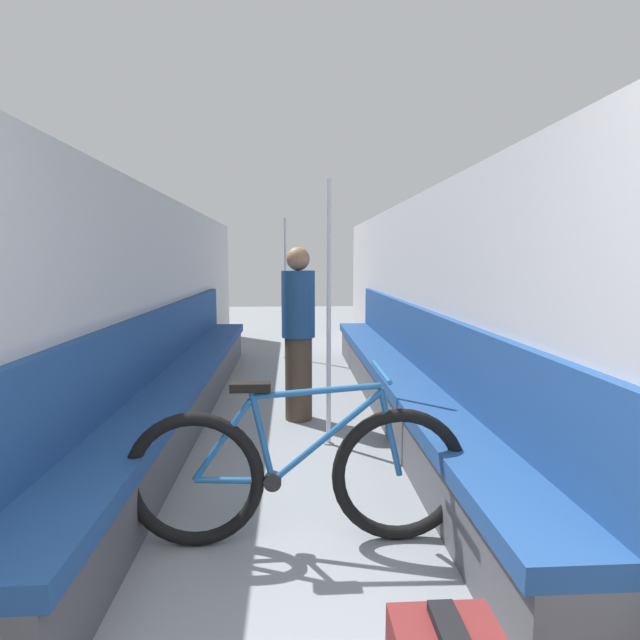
{
  "coord_description": "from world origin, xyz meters",
  "views": [
    {
      "loc": [
        -0.0,
        -0.55,
        1.46
      ],
      "look_at": [
        0.16,
        2.31,
        1.11
      ],
      "focal_mm": 28.0,
      "sensor_mm": 36.0,
      "label": 1
    }
  ],
  "objects_px": {
    "bench_seat_row_right": "(400,381)",
    "grab_pole_far": "(285,291)",
    "grab_pole_near": "(329,319)",
    "bicycle": "(298,474)",
    "bench_seat_row_left": "(182,384)",
    "passenger_standing": "(298,332)"
  },
  "relations": [
    {
      "from": "bench_seat_row_left",
      "to": "grab_pole_near",
      "type": "distance_m",
      "value": 1.62
    },
    {
      "from": "grab_pole_near",
      "to": "grab_pole_far",
      "type": "xyz_separation_m",
      "value": [
        -0.37,
        3.55,
        0.0
      ]
    },
    {
      "from": "bench_seat_row_right",
      "to": "passenger_standing",
      "type": "height_order",
      "value": "passenger_standing"
    },
    {
      "from": "grab_pole_near",
      "to": "bicycle",
      "type": "bearing_deg",
      "value": -100.67
    },
    {
      "from": "bench_seat_row_right",
      "to": "bench_seat_row_left",
      "type": "bearing_deg",
      "value": 180.0
    },
    {
      "from": "bench_seat_row_left",
      "to": "grab_pole_near",
      "type": "height_order",
      "value": "grab_pole_near"
    },
    {
      "from": "grab_pole_far",
      "to": "bench_seat_row_left",
      "type": "bearing_deg",
      "value": -107.89
    },
    {
      "from": "bench_seat_row_right",
      "to": "grab_pole_far",
      "type": "bearing_deg",
      "value": 111.05
    },
    {
      "from": "bench_seat_row_left",
      "to": "bench_seat_row_right",
      "type": "relative_size",
      "value": 1.0
    },
    {
      "from": "bench_seat_row_right",
      "to": "passenger_standing",
      "type": "relative_size",
      "value": 3.91
    },
    {
      "from": "bench_seat_row_right",
      "to": "grab_pole_near",
      "type": "height_order",
      "value": "grab_pole_near"
    },
    {
      "from": "bicycle",
      "to": "passenger_standing",
      "type": "distance_m",
      "value": 2.07
    },
    {
      "from": "grab_pole_far",
      "to": "passenger_standing",
      "type": "xyz_separation_m",
      "value": [
        0.15,
        -2.91,
        -0.19
      ]
    },
    {
      "from": "bicycle",
      "to": "grab_pole_far",
      "type": "bearing_deg",
      "value": 100.34
    },
    {
      "from": "grab_pole_far",
      "to": "bicycle",
      "type": "bearing_deg",
      "value": -88.67
    },
    {
      "from": "passenger_standing",
      "to": "bench_seat_row_left",
      "type": "bearing_deg",
      "value": 158.33
    },
    {
      "from": "bench_seat_row_left",
      "to": "grab_pole_near",
      "type": "bearing_deg",
      "value": -28.54
    },
    {
      "from": "grab_pole_near",
      "to": "bench_seat_row_left",
      "type": "bearing_deg",
      "value": 151.46
    },
    {
      "from": "bench_seat_row_right",
      "to": "grab_pole_near",
      "type": "distance_m",
      "value": 1.21
    },
    {
      "from": "bench_seat_row_right",
      "to": "grab_pole_far",
      "type": "relative_size",
      "value": 2.99
    },
    {
      "from": "bench_seat_row_right",
      "to": "grab_pole_near",
      "type": "bearing_deg",
      "value": -135.68
    },
    {
      "from": "bench_seat_row_right",
      "to": "grab_pole_near",
      "type": "xyz_separation_m",
      "value": [
        -0.72,
        -0.7,
        0.67
      ]
    }
  ]
}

